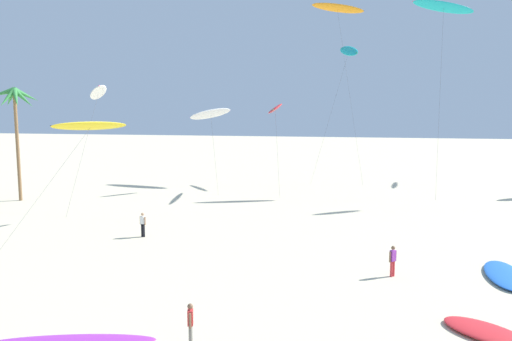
{
  "coord_description": "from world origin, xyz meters",
  "views": [
    {
      "loc": [
        5.58,
        -8.13,
        8.71
      ],
      "look_at": [
        0.24,
        17.2,
        5.49
      ],
      "focal_mm": 34.44,
      "sensor_mm": 36.0,
      "label": 1
    }
  ],
  "objects_px": {
    "flying_kite_2": "(211,114)",
    "flying_kite_3": "(98,93)",
    "grounded_kite_2": "(505,275)",
    "person_near_left": "(190,324)",
    "flying_kite_9": "(275,108)",
    "person_foreground_walker": "(143,224)",
    "person_mid_field": "(393,260)",
    "grounded_kite_1": "(485,331)",
    "flying_kite_4": "(444,7)",
    "flying_kite_8": "(91,126)",
    "flying_kite_1": "(349,51)",
    "flying_kite_6": "(337,8)",
    "palm_tree_1": "(15,105)"
  },
  "relations": [
    {
      "from": "flying_kite_2",
      "to": "flying_kite_3",
      "type": "distance_m",
      "value": 12.07
    },
    {
      "from": "flying_kite_3",
      "to": "grounded_kite_2",
      "type": "distance_m",
      "value": 36.32
    },
    {
      "from": "flying_kite_3",
      "to": "person_near_left",
      "type": "height_order",
      "value": "flying_kite_3"
    },
    {
      "from": "flying_kite_3",
      "to": "flying_kite_9",
      "type": "distance_m",
      "value": 17.42
    },
    {
      "from": "flying_kite_2",
      "to": "person_foreground_walker",
      "type": "bearing_deg",
      "value": -86.51
    },
    {
      "from": "person_mid_field",
      "to": "flying_kite_3",
      "type": "bearing_deg",
      "value": 147.82
    },
    {
      "from": "grounded_kite_1",
      "to": "person_near_left",
      "type": "bearing_deg",
      "value": -162.7
    },
    {
      "from": "flying_kite_4",
      "to": "flying_kite_9",
      "type": "height_order",
      "value": "flying_kite_4"
    },
    {
      "from": "flying_kite_4",
      "to": "flying_kite_8",
      "type": "relative_size",
      "value": 1.63
    },
    {
      "from": "flying_kite_9",
      "to": "grounded_kite_2",
      "type": "distance_m",
      "value": 29.76
    },
    {
      "from": "person_foreground_walker",
      "to": "flying_kite_3",
      "type": "bearing_deg",
      "value": 129.64
    },
    {
      "from": "flying_kite_1",
      "to": "flying_kite_6",
      "type": "height_order",
      "value": "flying_kite_6"
    },
    {
      "from": "flying_kite_4",
      "to": "person_foreground_walker",
      "type": "relative_size",
      "value": 12.06
    },
    {
      "from": "palm_tree_1",
      "to": "grounded_kite_2",
      "type": "xyz_separation_m",
      "value": [
        39.5,
        -14.08,
        -9.0
      ]
    },
    {
      "from": "flying_kite_1",
      "to": "grounded_kite_1",
      "type": "xyz_separation_m",
      "value": [
        6.5,
        -41.31,
        -15.54
      ]
    },
    {
      "from": "palm_tree_1",
      "to": "flying_kite_8",
      "type": "distance_m",
      "value": 14.48
    },
    {
      "from": "flying_kite_6",
      "to": "person_foreground_walker",
      "type": "relative_size",
      "value": 13.36
    },
    {
      "from": "flying_kite_9",
      "to": "person_near_left",
      "type": "bearing_deg",
      "value": -85.45
    },
    {
      "from": "flying_kite_6",
      "to": "flying_kite_1",
      "type": "bearing_deg",
      "value": -61.48
    },
    {
      "from": "flying_kite_8",
      "to": "grounded_kite_2",
      "type": "distance_m",
      "value": 28.99
    },
    {
      "from": "grounded_kite_1",
      "to": "grounded_kite_2",
      "type": "bearing_deg",
      "value": 70.26
    },
    {
      "from": "palm_tree_1",
      "to": "person_near_left",
      "type": "relative_size",
      "value": 6.35
    },
    {
      "from": "flying_kite_1",
      "to": "flying_kite_9",
      "type": "xyz_separation_m",
      "value": [
        -7.08,
        -10.59,
        -6.85
      ]
    },
    {
      "from": "flying_kite_1",
      "to": "person_foreground_walker",
      "type": "xyz_separation_m",
      "value": [
        -12.92,
        -30.26,
        -14.75
      ]
    },
    {
      "from": "person_foreground_walker",
      "to": "flying_kite_2",
      "type": "bearing_deg",
      "value": 93.49
    },
    {
      "from": "palm_tree_1",
      "to": "flying_kite_4",
      "type": "xyz_separation_m",
      "value": [
        40.2,
        15.11,
        10.27
      ]
    },
    {
      "from": "flying_kite_6",
      "to": "person_near_left",
      "type": "bearing_deg",
      "value": -93.32
    },
    {
      "from": "palm_tree_1",
      "to": "flying_kite_6",
      "type": "height_order",
      "value": "flying_kite_6"
    },
    {
      "from": "flying_kite_6",
      "to": "grounded_kite_1",
      "type": "xyz_separation_m",
      "value": [
        8.11,
        -44.27,
        -21.15
      ]
    },
    {
      "from": "flying_kite_9",
      "to": "person_near_left",
      "type": "xyz_separation_m",
      "value": [
        2.71,
        -34.1,
        -7.89
      ]
    },
    {
      "from": "person_near_left",
      "to": "flying_kite_1",
      "type": "bearing_deg",
      "value": 84.41
    },
    {
      "from": "flying_kite_2",
      "to": "grounded_kite_1",
      "type": "bearing_deg",
      "value": -56.38
    },
    {
      "from": "flying_kite_6",
      "to": "person_foreground_walker",
      "type": "bearing_deg",
      "value": -108.8
    },
    {
      "from": "flying_kite_3",
      "to": "person_near_left",
      "type": "distance_m",
      "value": 32.77
    },
    {
      "from": "flying_kite_4",
      "to": "person_near_left",
      "type": "relative_size",
      "value": 11.97
    },
    {
      "from": "flying_kite_3",
      "to": "person_mid_field",
      "type": "bearing_deg",
      "value": -32.18
    },
    {
      "from": "grounded_kite_1",
      "to": "person_mid_field",
      "type": "bearing_deg",
      "value": 116.65
    },
    {
      "from": "flying_kite_2",
      "to": "grounded_kite_2",
      "type": "xyz_separation_m",
      "value": [
        23.26,
        -23.73,
        -8.13
      ]
    },
    {
      "from": "flying_kite_9",
      "to": "person_foreground_walker",
      "type": "bearing_deg",
      "value": -106.52
    },
    {
      "from": "palm_tree_1",
      "to": "flying_kite_1",
      "type": "relative_size",
      "value": 0.64
    },
    {
      "from": "person_near_left",
      "to": "flying_kite_8",
      "type": "bearing_deg",
      "value": 128.72
    },
    {
      "from": "flying_kite_1",
      "to": "flying_kite_2",
      "type": "distance_m",
      "value": 18.98
    },
    {
      "from": "palm_tree_1",
      "to": "flying_kite_2",
      "type": "height_order",
      "value": "palm_tree_1"
    },
    {
      "from": "palm_tree_1",
      "to": "flying_kite_6",
      "type": "bearing_deg",
      "value": 38.49
    },
    {
      "from": "flying_kite_1",
      "to": "flying_kite_8",
      "type": "bearing_deg",
      "value": -123.42
    },
    {
      "from": "flying_kite_3",
      "to": "grounded_kite_1",
      "type": "bearing_deg",
      "value": -37.85
    },
    {
      "from": "flying_kite_6",
      "to": "flying_kite_9",
      "type": "bearing_deg",
      "value": -112.01
    },
    {
      "from": "flying_kite_9",
      "to": "grounded_kite_1",
      "type": "height_order",
      "value": "flying_kite_9"
    },
    {
      "from": "palm_tree_1",
      "to": "flying_kite_3",
      "type": "distance_m",
      "value": 8.2
    },
    {
      "from": "person_near_left",
      "to": "grounded_kite_1",
      "type": "bearing_deg",
      "value": 17.3
    }
  ]
}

